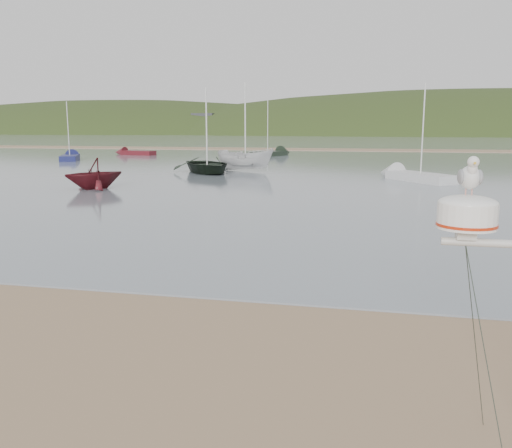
% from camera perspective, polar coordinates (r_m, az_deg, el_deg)
% --- Properties ---
extents(ground, '(560.00, 560.00, 0.00)m').
position_cam_1_polar(ground, '(7.34, -18.65, -16.87)').
color(ground, '#886A4E').
rests_on(ground, ground).
extents(water, '(560.00, 256.00, 0.04)m').
position_cam_1_polar(water, '(137.61, 11.28, 8.74)').
color(water, slate).
rests_on(water, ground).
extents(sandbar, '(560.00, 7.00, 0.07)m').
position_cam_1_polar(sandbar, '(75.68, 10.02, 7.71)').
color(sandbar, '#886A4E').
rests_on(sandbar, water).
extents(hill_ridge, '(620.00, 180.00, 80.00)m').
position_cam_1_polar(hill_ridge, '(242.09, 16.16, 4.44)').
color(hill_ridge, '#253415').
rests_on(hill_ridge, ground).
extents(far_cottages, '(294.40, 6.30, 8.00)m').
position_cam_1_polar(far_cottages, '(201.53, 12.68, 10.25)').
color(far_cottages, beige).
rests_on(far_cottages, ground).
extents(boat_dark, '(3.83, 3.20, 5.47)m').
position_cam_1_polar(boat_dark, '(37.96, -5.22, 9.48)').
color(boat_dark, black).
rests_on(boat_dark, water).
extents(boat_red, '(3.09, 2.91, 3.07)m').
position_cam_1_polar(boat_red, '(29.52, -16.76, 6.54)').
color(boat_red, '#511219').
rests_on(boat_red, water).
extents(boat_white, '(1.75, 1.71, 4.27)m').
position_cam_1_polar(boat_white, '(39.82, -1.14, 8.70)').
color(boat_white, silver).
rests_on(boat_white, water).
extents(sailboat_white_near, '(4.92, 5.85, 6.17)m').
position_cam_1_polar(sailboat_white_near, '(34.78, 15.25, 5.01)').
color(sailboat_white_near, silver).
rests_on(sailboat_white_near, ground).
extents(dinghy_red_far, '(5.53, 2.54, 1.31)m').
position_cam_1_polar(dinghy_red_far, '(63.82, -13.18, 7.34)').
color(dinghy_red_far, '#511219').
rests_on(dinghy_red_far, ground).
extents(sailboat_blue_near, '(3.87, 6.02, 5.97)m').
position_cam_1_polar(sailboat_blue_near, '(56.46, -18.85, 6.72)').
color(sailboat_blue_near, '#161A4D').
rests_on(sailboat_blue_near, ground).
extents(sailboat_dark_mid, '(4.44, 6.79, 6.72)m').
position_cam_1_polar(sailboat_dark_mid, '(60.80, 2.24, 7.47)').
color(sailboat_dark_mid, black).
rests_on(sailboat_dark_mid, ground).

